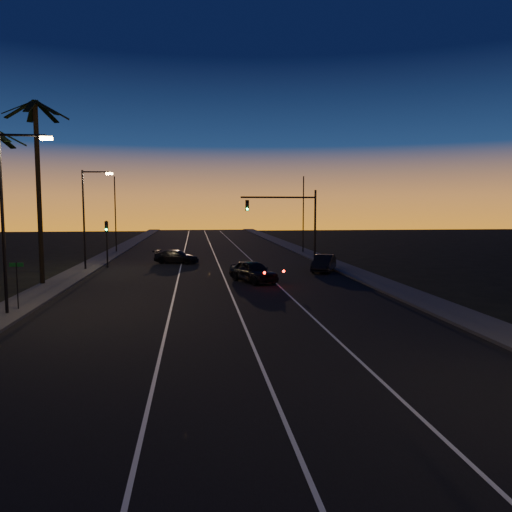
{
  "coord_description": "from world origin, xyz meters",
  "views": [
    {
      "loc": [
        -1.69,
        -5.68,
        5.38
      ],
      "look_at": [
        1.78,
        22.62,
        2.6
      ],
      "focal_mm": 35.0,
      "sensor_mm": 36.0,
      "label": 1
    }
  ],
  "objects": [
    {
      "name": "far_pole_right",
      "position": [
        11.0,
        52.0,
        4.5
      ],
      "size": [
        0.14,
        0.14,
        9.0
      ],
      "primitive_type": "cylinder",
      "color": "black",
      "rests_on": "ground"
    },
    {
      "name": "street_sign",
      "position": [
        -10.8,
        21.0,
        1.66
      ],
      "size": [
        0.7,
        0.06,
        2.6
      ],
      "color": "black",
      "rests_on": "ground"
    },
    {
      "name": "cross_car",
      "position": [
        -3.47,
        42.64,
        0.65
      ],
      "size": [
        4.72,
        3.21,
        1.27
      ],
      "color": "black",
      "rests_on": "road"
    },
    {
      "name": "palm_far",
      "position": [
        -12.2,
        30.0,
        7.61
      ],
      "size": [
        4.25,
        4.16,
        12.53
      ],
      "color": "black",
      "rests_on": "ground"
    },
    {
      "name": "signal_post",
      "position": [
        -9.5,
        39.98,
        2.89
      ],
      "size": [
        0.28,
        0.37,
        4.2
      ],
      "color": "black",
      "rests_on": "ground"
    },
    {
      "name": "lane_stripe_left",
      "position": [
        -3.0,
        30.0,
        0.02
      ],
      "size": [
        0.12,
        160.0,
        0.01
      ],
      "primitive_type": "cube",
      "color": "silver",
      "rests_on": "road"
    },
    {
      "name": "lane_stripe_mid",
      "position": [
        0.5,
        30.0,
        0.02
      ],
      "size": [
        0.12,
        160.0,
        0.01
      ],
      "primitive_type": "cube",
      "color": "silver",
      "rests_on": "road"
    },
    {
      "name": "sidewalk_left",
      "position": [
        -11.2,
        30.0,
        0.08
      ],
      "size": [
        2.4,
        170.0,
        0.16
      ],
      "primitive_type": "cube",
      "color": "#383836",
      "rests_on": "ground"
    },
    {
      "name": "signal_mast",
      "position": [
        7.14,
        39.99,
        4.78
      ],
      "size": [
        7.1,
        0.41,
        7.0
      ],
      "color": "black",
      "rests_on": "ground"
    },
    {
      "name": "lead_car",
      "position": [
        2.45,
        29.72,
        0.79
      ],
      "size": [
        3.73,
        5.35,
        1.56
      ],
      "color": "black",
      "rests_on": "road"
    },
    {
      "name": "sidewalk_right",
      "position": [
        11.2,
        30.0,
        0.08
      ],
      "size": [
        2.4,
        170.0,
        0.16
      ],
      "primitive_type": "cube",
      "color": "#383836",
      "rests_on": "ground"
    },
    {
      "name": "streetlight_left_far",
      "position": [
        -10.69,
        38.0,
        5.06
      ],
      "size": [
        2.55,
        0.26,
        8.5
      ],
      "color": "black",
      "rests_on": "ground"
    },
    {
      "name": "right_car",
      "position": [
        9.0,
        34.78,
        0.72
      ],
      "size": [
        3.1,
        4.51,
        1.41
      ],
      "color": "black",
      "rests_on": "road"
    },
    {
      "name": "far_pole_left",
      "position": [
        -11.0,
        55.0,
        4.5
      ],
      "size": [
        0.14,
        0.14,
        9.0
      ],
      "primitive_type": "cylinder",
      "color": "black",
      "rests_on": "ground"
    },
    {
      "name": "road",
      "position": [
        0.0,
        30.0,
        0.01
      ],
      "size": [
        20.0,
        170.0,
        0.01
      ],
      "primitive_type": "cube",
      "color": "black",
      "rests_on": "ground"
    },
    {
      "name": "lane_stripe_right",
      "position": [
        4.0,
        30.0,
        0.02
      ],
      "size": [
        0.12,
        160.0,
        0.01
      ],
      "primitive_type": "cube",
      "color": "silver",
      "rests_on": "road"
    },
    {
      "name": "streetlight_left_near",
      "position": [
        -10.7,
        20.0,
        5.32
      ],
      "size": [
        2.55,
        0.26,
        9.0
      ],
      "color": "black",
      "rests_on": "ground"
    }
  ]
}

